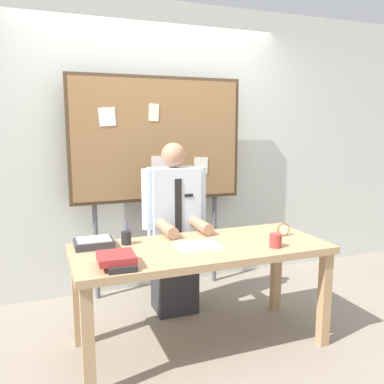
{
  "coord_description": "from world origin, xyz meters",
  "views": [
    {
      "loc": [
        -1.03,
        -2.5,
        1.56
      ],
      "look_at": [
        0.0,
        0.18,
        1.09
      ],
      "focal_mm": 37.68,
      "sensor_mm": 36.0,
      "label": 1
    }
  ],
  "objects_px": {
    "pen_holder": "(126,238)",
    "bulletin_board": "(158,142)",
    "paper_tray": "(94,243)",
    "book_stack": "(118,260)",
    "open_notebook": "(198,246)",
    "desk": "(201,258)",
    "coffee_mug": "(276,241)",
    "desk_clock": "(283,230)",
    "person": "(174,235)"
  },
  "relations": [
    {
      "from": "open_notebook",
      "to": "pen_holder",
      "type": "relative_size",
      "value": 1.92
    },
    {
      "from": "desk",
      "to": "bulletin_board",
      "type": "xyz_separation_m",
      "value": [
        -0.0,
        1.05,
        0.77
      ]
    },
    {
      "from": "desk",
      "to": "coffee_mug",
      "type": "height_order",
      "value": "coffee_mug"
    },
    {
      "from": "bulletin_board",
      "to": "pen_holder",
      "type": "xyz_separation_m",
      "value": [
        -0.48,
        -0.83,
        -0.63
      ]
    },
    {
      "from": "pen_holder",
      "to": "coffee_mug",
      "type": "bearing_deg",
      "value": -24.61
    },
    {
      "from": "pen_holder",
      "to": "open_notebook",
      "type": "bearing_deg",
      "value": -27.49
    },
    {
      "from": "open_notebook",
      "to": "paper_tray",
      "type": "height_order",
      "value": "paper_tray"
    },
    {
      "from": "book_stack",
      "to": "coffee_mug",
      "type": "xyz_separation_m",
      "value": [
        1.08,
        0.0,
        0.01
      ]
    },
    {
      "from": "person",
      "to": "open_notebook",
      "type": "height_order",
      "value": "person"
    },
    {
      "from": "book_stack",
      "to": "paper_tray",
      "type": "distance_m",
      "value": 0.46
    },
    {
      "from": "bulletin_board",
      "to": "coffee_mug",
      "type": "relative_size",
      "value": 21.37
    },
    {
      "from": "person",
      "to": "coffee_mug",
      "type": "height_order",
      "value": "person"
    },
    {
      "from": "desk",
      "to": "person",
      "type": "bearing_deg",
      "value": 90.0
    },
    {
      "from": "bulletin_board",
      "to": "book_stack",
      "type": "bearing_deg",
      "value": -116.18
    },
    {
      "from": "person",
      "to": "open_notebook",
      "type": "xyz_separation_m",
      "value": [
        -0.03,
        -0.61,
        0.08
      ]
    },
    {
      "from": "pen_holder",
      "to": "paper_tray",
      "type": "distance_m",
      "value": 0.22
    },
    {
      "from": "coffee_mug",
      "to": "pen_holder",
      "type": "relative_size",
      "value": 0.59
    },
    {
      "from": "pen_holder",
      "to": "bulletin_board",
      "type": "bearing_deg",
      "value": 59.96
    },
    {
      "from": "book_stack",
      "to": "paper_tray",
      "type": "relative_size",
      "value": 0.98
    },
    {
      "from": "desk_clock",
      "to": "pen_holder",
      "type": "bearing_deg",
      "value": 170.0
    },
    {
      "from": "desk_clock",
      "to": "pen_holder",
      "type": "relative_size",
      "value": 0.63
    },
    {
      "from": "coffee_mug",
      "to": "book_stack",
      "type": "bearing_deg",
      "value": -179.91
    },
    {
      "from": "bulletin_board",
      "to": "open_notebook",
      "type": "distance_m",
      "value": 1.26
    },
    {
      "from": "paper_tray",
      "to": "open_notebook",
      "type": "bearing_deg",
      "value": -20.72
    },
    {
      "from": "desk",
      "to": "paper_tray",
      "type": "height_order",
      "value": "paper_tray"
    },
    {
      "from": "coffee_mug",
      "to": "paper_tray",
      "type": "bearing_deg",
      "value": 158.78
    },
    {
      "from": "person",
      "to": "paper_tray",
      "type": "distance_m",
      "value": 0.79
    },
    {
      "from": "desk_clock",
      "to": "bulletin_board",
      "type": "bearing_deg",
      "value": 123.04
    },
    {
      "from": "bulletin_board",
      "to": "book_stack",
      "type": "relative_size",
      "value": 7.83
    },
    {
      "from": "bulletin_board",
      "to": "book_stack",
      "type": "distance_m",
      "value": 1.55
    },
    {
      "from": "desk",
      "to": "desk_clock",
      "type": "distance_m",
      "value": 0.69
    },
    {
      "from": "book_stack",
      "to": "open_notebook",
      "type": "distance_m",
      "value": 0.62
    },
    {
      "from": "book_stack",
      "to": "desk",
      "type": "bearing_deg",
      "value": 19.48
    },
    {
      "from": "person",
      "to": "bulletin_board",
      "type": "distance_m",
      "value": 0.88
    },
    {
      "from": "desk",
      "to": "bulletin_board",
      "type": "bearing_deg",
      "value": 90.0
    },
    {
      "from": "bulletin_board",
      "to": "open_notebook",
      "type": "relative_size",
      "value": 6.51
    },
    {
      "from": "person",
      "to": "desk_clock",
      "type": "height_order",
      "value": "person"
    },
    {
      "from": "desk",
      "to": "bulletin_board",
      "type": "relative_size",
      "value": 0.88
    },
    {
      "from": "desk",
      "to": "pen_holder",
      "type": "bearing_deg",
      "value": 156.1
    },
    {
      "from": "book_stack",
      "to": "pen_holder",
      "type": "relative_size",
      "value": 1.6
    },
    {
      "from": "coffee_mug",
      "to": "pen_holder",
      "type": "bearing_deg",
      "value": 155.39
    },
    {
      "from": "coffee_mug",
      "to": "paper_tray",
      "type": "height_order",
      "value": "coffee_mug"
    },
    {
      "from": "desk",
      "to": "paper_tray",
      "type": "relative_size",
      "value": 6.79
    },
    {
      "from": "person",
      "to": "bulletin_board",
      "type": "bearing_deg",
      "value": 90.01
    },
    {
      "from": "book_stack",
      "to": "desk_clock",
      "type": "distance_m",
      "value": 1.32
    },
    {
      "from": "desk",
      "to": "person",
      "type": "relative_size",
      "value": 1.23
    },
    {
      "from": "desk",
      "to": "open_notebook",
      "type": "xyz_separation_m",
      "value": [
        -0.03,
        -0.02,
        0.09
      ]
    },
    {
      "from": "book_stack",
      "to": "open_notebook",
      "type": "bearing_deg",
      "value": 18.75
    },
    {
      "from": "book_stack",
      "to": "open_notebook",
      "type": "relative_size",
      "value": 0.83
    },
    {
      "from": "person",
      "to": "coffee_mug",
      "type": "relative_size",
      "value": 15.28
    }
  ]
}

